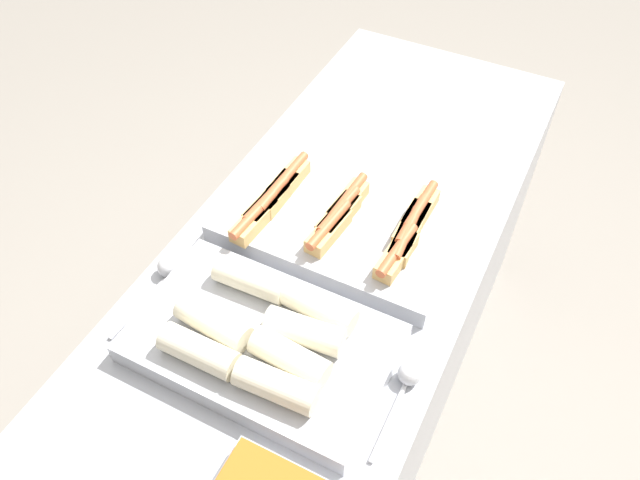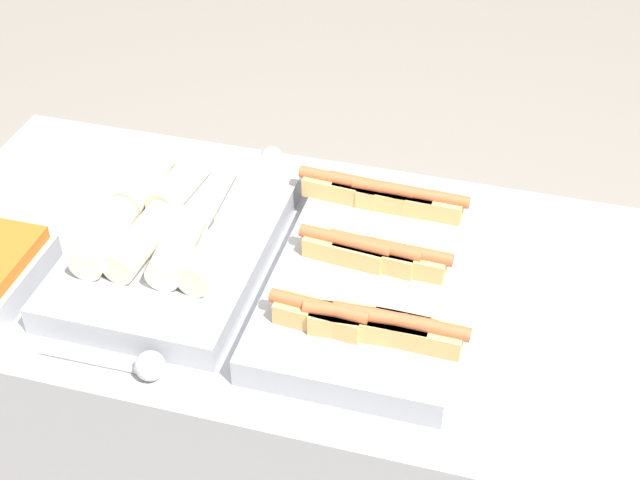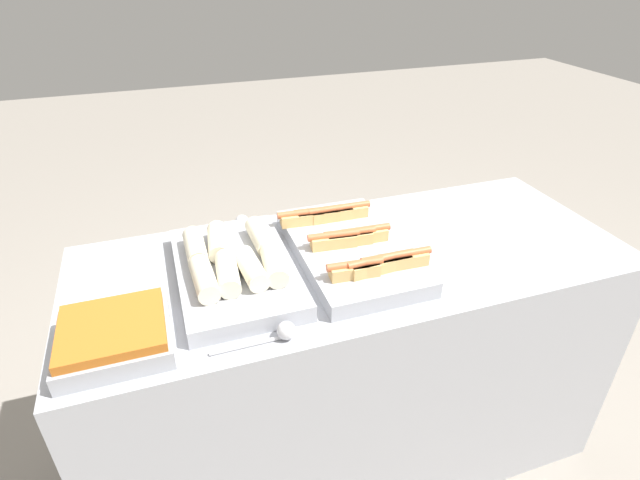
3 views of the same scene
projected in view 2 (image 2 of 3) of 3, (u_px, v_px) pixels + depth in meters
counter at (375, 450)px, 1.78m from camera, size 1.71×0.69×0.88m
tray_hotdogs at (375, 269)px, 1.48m from camera, size 0.36×0.54×0.10m
tray_wraps at (178, 234)px, 1.55m from camera, size 0.32×0.51×0.11m
serving_spoon_near at (141, 365)px, 1.34m from camera, size 0.21×0.05×0.05m
serving_spoon_far at (264, 158)px, 1.77m from camera, size 0.22×0.05×0.05m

